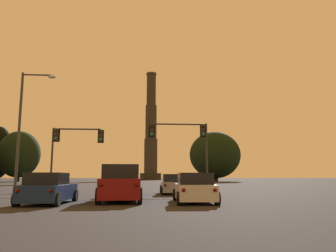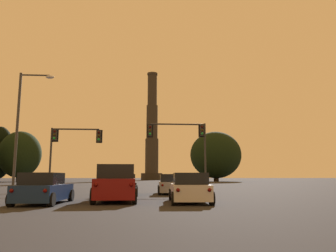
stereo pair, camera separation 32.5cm
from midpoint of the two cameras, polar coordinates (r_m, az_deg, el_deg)
hatchback_right_lane_second at (r=16.34m, az=4.02°, el=-10.86°), size 2.06×4.17×1.44m
hatchback_right_lane_front at (r=24.33m, az=0.58°, el=-10.20°), size 2.01×4.15×1.44m
hatchback_left_lane_second at (r=16.60m, az=-20.61°, el=-10.30°), size 2.02×4.15×1.44m
suv_center_lane_second at (r=17.41m, az=-8.76°, el=-9.89°), size 2.23×4.95×1.86m
sedan_center_lane_front at (r=23.15m, az=-7.73°, el=-10.19°), size 2.10×4.75×1.43m
traffic_light_overhead_right at (r=31.01m, az=3.13°, el=-2.22°), size 5.70×0.50×6.28m
traffic_light_overhead_left at (r=31.72m, az=-17.02°, el=-2.78°), size 4.83×0.50×5.75m
street_lamp at (r=27.15m, az=-24.01°, el=1.04°), size 2.62×0.36×9.22m
smokestack at (r=122.46m, az=-3.07°, el=-1.90°), size 7.80×7.80×40.64m
treeline_left_mid at (r=88.62m, az=8.08°, el=-5.00°), size 13.58×12.22×13.22m
treeline_right_mid at (r=91.62m, az=-24.62°, el=-4.50°), size 10.53×9.48×12.76m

